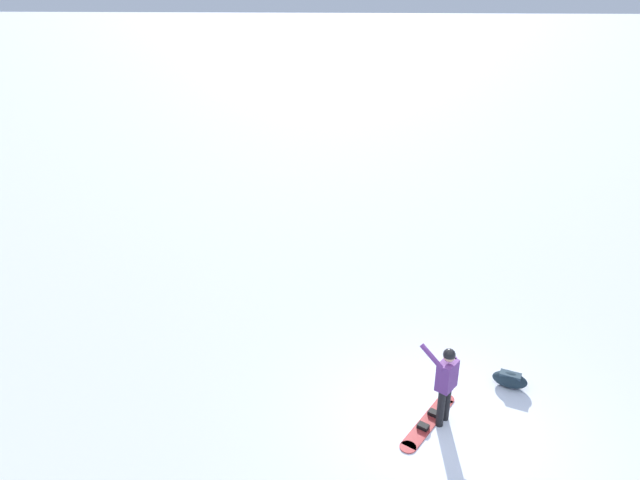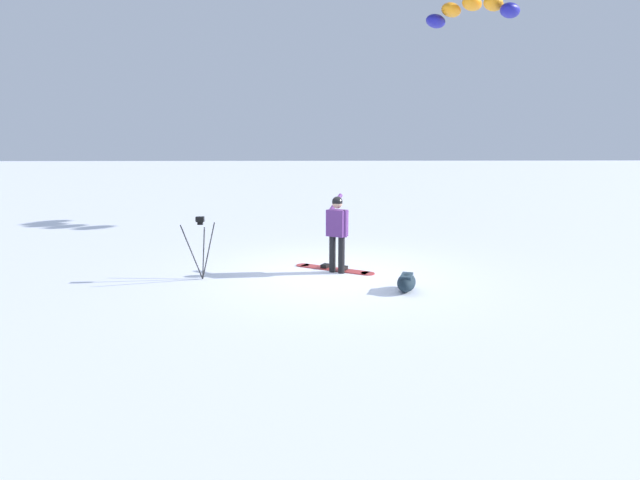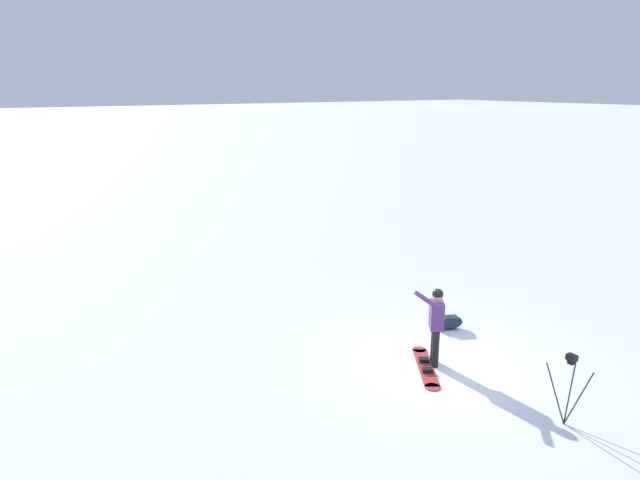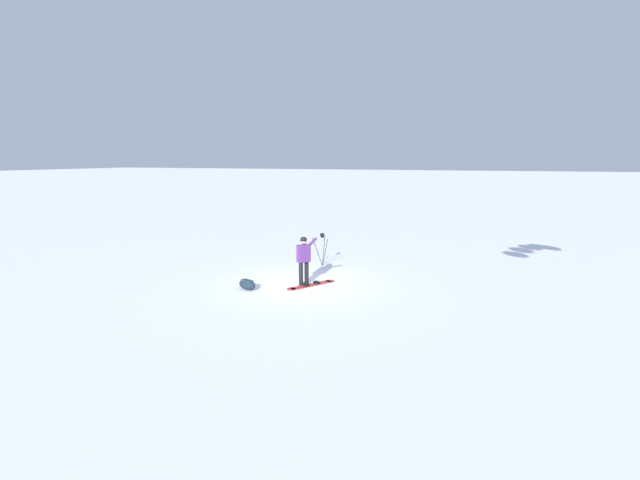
# 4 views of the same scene
# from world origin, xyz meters

# --- Properties ---
(ground_plane) EXTENTS (300.00, 300.00, 0.00)m
(ground_plane) POSITION_xyz_m (0.00, 0.00, 0.00)
(ground_plane) COLOR white
(snowboarder) EXTENTS (0.75, 0.48, 1.65)m
(snowboarder) POSITION_xyz_m (0.09, -0.06, 0.99)
(snowboarder) COLOR black
(snowboarder) RESTS_ON ground_plane
(snowboard) EXTENTS (1.15, 1.64, 0.10)m
(snowboard) POSITION_xyz_m (0.34, -0.02, 0.02)
(snowboard) COLOR #B23333
(snowboard) RESTS_ON ground_plane
(gear_bag_large) EXTENTS (0.76, 0.56, 0.32)m
(gear_bag_large) POSITION_xyz_m (-1.40, -1.20, 0.17)
(gear_bag_large) COLOR #192833
(gear_bag_large) RESTS_ON ground_plane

